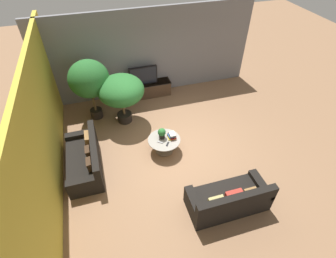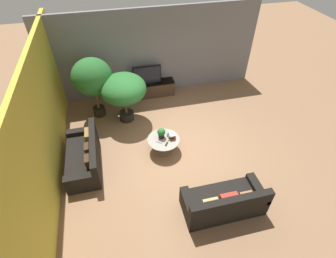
{
  "view_description": "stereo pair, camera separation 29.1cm",
  "coord_description": "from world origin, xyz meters",
  "px_view_note": "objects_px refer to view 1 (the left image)",
  "views": [
    {
      "loc": [
        -1.79,
        -5.01,
        5.51
      ],
      "look_at": [
        -0.19,
        0.33,
        0.55
      ],
      "focal_mm": 28.0,
      "sensor_mm": 36.0,
      "label": 1
    },
    {
      "loc": [
        -1.51,
        -5.09,
        5.51
      ],
      "look_at": [
        -0.19,
        0.33,
        0.55
      ],
      "focal_mm": 28.0,
      "sensor_mm": 36.0,
      "label": 2
    }
  ],
  "objects_px": {
    "coffee_table": "(164,143)",
    "couch_near_entry": "(228,200)",
    "potted_palm_corner": "(121,91)",
    "potted_plant_tabletop": "(162,133)",
    "couch_by_wall": "(85,160)",
    "television": "(143,76)",
    "potted_palm_tall": "(89,80)",
    "media_console": "(144,90)"
  },
  "relations": [
    {
      "from": "coffee_table",
      "to": "couch_near_entry",
      "type": "bearing_deg",
      "value": -67.55
    },
    {
      "from": "media_console",
      "to": "potted_palm_tall",
      "type": "xyz_separation_m",
      "value": [
        -1.79,
        -0.74,
        1.14
      ]
    },
    {
      "from": "couch_near_entry",
      "to": "potted_palm_corner",
      "type": "distance_m",
      "value": 4.34
    },
    {
      "from": "media_console",
      "to": "potted_palm_tall",
      "type": "bearing_deg",
      "value": -157.57
    },
    {
      "from": "couch_by_wall",
      "to": "potted_palm_corner",
      "type": "bearing_deg",
      "value": 142.0
    },
    {
      "from": "television",
      "to": "couch_by_wall",
      "type": "distance_m",
      "value": 3.7
    },
    {
      "from": "television",
      "to": "couch_near_entry",
      "type": "distance_m",
      "value": 5.17
    },
    {
      "from": "couch_by_wall",
      "to": "coffee_table",
      "type": "bearing_deg",
      "value": 90.26
    },
    {
      "from": "couch_by_wall",
      "to": "potted_plant_tabletop",
      "type": "distance_m",
      "value": 2.16
    },
    {
      "from": "media_console",
      "to": "couch_near_entry",
      "type": "relative_size",
      "value": 1.04
    },
    {
      "from": "coffee_table",
      "to": "potted_plant_tabletop",
      "type": "distance_m",
      "value": 0.32
    },
    {
      "from": "coffee_table",
      "to": "potted_palm_tall",
      "type": "height_order",
      "value": "potted_palm_tall"
    },
    {
      "from": "coffee_table",
      "to": "potted_plant_tabletop",
      "type": "bearing_deg",
      "value": 115.46
    },
    {
      "from": "television",
      "to": "coffee_table",
      "type": "height_order",
      "value": "television"
    },
    {
      "from": "television",
      "to": "potted_palm_tall",
      "type": "xyz_separation_m",
      "value": [
        -1.79,
        -0.74,
        0.56
      ]
    },
    {
      "from": "coffee_table",
      "to": "potted_palm_corner",
      "type": "relative_size",
      "value": 0.57
    },
    {
      "from": "coffee_table",
      "to": "potted_palm_tall",
      "type": "distance_m",
      "value": 2.96
    },
    {
      "from": "media_console",
      "to": "potted_palm_tall",
      "type": "relative_size",
      "value": 0.96
    },
    {
      "from": "media_console",
      "to": "coffee_table",
      "type": "bearing_deg",
      "value": -91.41
    },
    {
      "from": "potted_palm_tall",
      "to": "potted_plant_tabletop",
      "type": "xyz_separation_m",
      "value": [
        1.67,
        -2.05,
        -0.79
      ]
    },
    {
      "from": "coffee_table",
      "to": "potted_palm_corner",
      "type": "bearing_deg",
      "value": 117.09
    },
    {
      "from": "media_console",
      "to": "potted_palm_tall",
      "type": "distance_m",
      "value": 2.24
    },
    {
      "from": "potted_plant_tabletop",
      "to": "potted_palm_corner",
      "type": "bearing_deg",
      "value": 117.18
    },
    {
      "from": "couch_near_entry",
      "to": "potted_palm_tall",
      "type": "bearing_deg",
      "value": -58.83
    },
    {
      "from": "television",
      "to": "couch_by_wall",
      "type": "bearing_deg",
      "value": -127.89
    },
    {
      "from": "couch_near_entry",
      "to": "potted_palm_corner",
      "type": "relative_size",
      "value": 1.16
    },
    {
      "from": "potted_palm_tall",
      "to": "potted_palm_corner",
      "type": "distance_m",
      "value": 1.01
    },
    {
      "from": "couch_by_wall",
      "to": "couch_near_entry",
      "type": "relative_size",
      "value": 1.03
    },
    {
      "from": "couch_by_wall",
      "to": "potted_palm_tall",
      "type": "xyz_separation_m",
      "value": [
        0.46,
        2.15,
        1.12
      ]
    },
    {
      "from": "media_console",
      "to": "potted_plant_tabletop",
      "type": "height_order",
      "value": "potted_plant_tabletop"
    },
    {
      "from": "coffee_table",
      "to": "couch_near_entry",
      "type": "xyz_separation_m",
      "value": [
        0.91,
        -2.2,
        -0.02
      ]
    },
    {
      "from": "couch_by_wall",
      "to": "potted_palm_corner",
      "type": "relative_size",
      "value": 1.19
    },
    {
      "from": "coffee_table",
      "to": "couch_near_entry",
      "type": "relative_size",
      "value": 0.49
    },
    {
      "from": "potted_palm_tall",
      "to": "potted_palm_corner",
      "type": "bearing_deg",
      "value": -28.36
    },
    {
      "from": "media_console",
      "to": "coffee_table",
      "type": "xyz_separation_m",
      "value": [
        -0.07,
        -2.88,
        0.04
      ]
    },
    {
      "from": "media_console",
      "to": "couch_by_wall",
      "type": "bearing_deg",
      "value": -127.88
    },
    {
      "from": "potted_plant_tabletop",
      "to": "coffee_table",
      "type": "bearing_deg",
      "value": -64.54
    },
    {
      "from": "television",
      "to": "couch_by_wall",
      "type": "height_order",
      "value": "television"
    },
    {
      "from": "media_console",
      "to": "couch_near_entry",
      "type": "xyz_separation_m",
      "value": [
        0.84,
        -5.08,
        0.02
      ]
    },
    {
      "from": "potted_palm_corner",
      "to": "potted_plant_tabletop",
      "type": "xyz_separation_m",
      "value": [
        0.82,
        -1.59,
        -0.52
      ]
    },
    {
      "from": "coffee_table",
      "to": "potted_plant_tabletop",
      "type": "xyz_separation_m",
      "value": [
        -0.04,
        0.09,
        0.31
      ]
    },
    {
      "from": "potted_palm_tall",
      "to": "coffee_table",
      "type": "bearing_deg",
      "value": -51.27
    }
  ]
}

